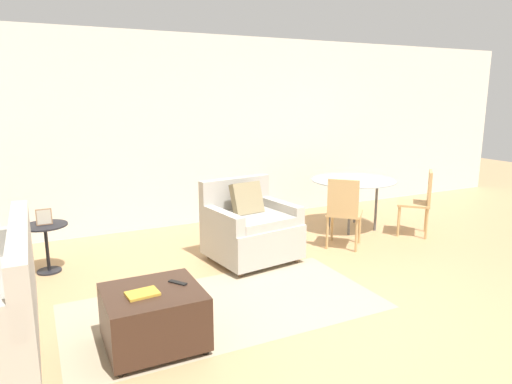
% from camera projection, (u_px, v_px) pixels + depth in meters
% --- Properties ---
extents(ground_plane, '(20.00, 20.00, 0.00)m').
position_uv_depth(ground_plane, '(352.00, 317.00, 3.98)').
color(ground_plane, tan).
extents(wall_back, '(12.00, 0.06, 2.75)m').
position_uv_depth(wall_back, '(208.00, 131.00, 6.76)').
color(wall_back, white).
rests_on(wall_back, ground_plane).
extents(area_rug, '(2.84, 1.45, 0.01)m').
position_uv_depth(area_rug, '(225.00, 306.00, 4.18)').
color(area_rug, tan).
rests_on(area_rug, ground_plane).
extents(armchair, '(1.04, 0.98, 0.93)m').
position_uv_depth(armchair, '(250.00, 229.00, 5.32)').
color(armchair, '#B2ADA3').
rests_on(armchair, ground_plane).
extents(ottoman, '(0.72, 0.67, 0.46)m').
position_uv_depth(ottoman, '(154.00, 316.00, 3.48)').
color(ottoman, '#382319').
rests_on(ottoman, ground_plane).
extents(book_stack, '(0.25, 0.19, 0.02)m').
position_uv_depth(book_stack, '(142.00, 294.00, 3.37)').
color(book_stack, gold).
rests_on(book_stack, ottoman).
extents(tv_remote_primary, '(0.13, 0.16, 0.01)m').
position_uv_depth(tv_remote_primary, '(178.00, 283.00, 3.57)').
color(tv_remote_primary, black).
rests_on(tv_remote_primary, ottoman).
extents(side_table, '(0.46, 0.46, 0.54)m').
position_uv_depth(side_table, '(46.00, 239.00, 4.93)').
color(side_table, black).
rests_on(side_table, ground_plane).
extents(picture_frame, '(0.16, 0.07, 0.17)m').
position_uv_depth(picture_frame, '(44.00, 217.00, 4.88)').
color(picture_frame, '#8C6647').
rests_on(picture_frame, side_table).
extents(dining_table, '(1.20, 1.20, 0.72)m').
position_uv_depth(dining_table, '(353.00, 184.00, 6.49)').
color(dining_table, '#99A8AD').
rests_on(dining_table, ground_plane).
extents(dining_chair_near_left, '(0.59, 0.59, 0.90)m').
position_uv_depth(dining_chair_near_left, '(344.00, 208.00, 5.67)').
color(dining_chair_near_left, tan).
rests_on(dining_chair_near_left, ground_plane).
extents(dining_chair_near_right, '(0.59, 0.59, 0.90)m').
position_uv_depth(dining_chair_near_right, '(421.00, 198.00, 6.23)').
color(dining_chair_near_right, tan).
rests_on(dining_chair_near_right, ground_plane).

